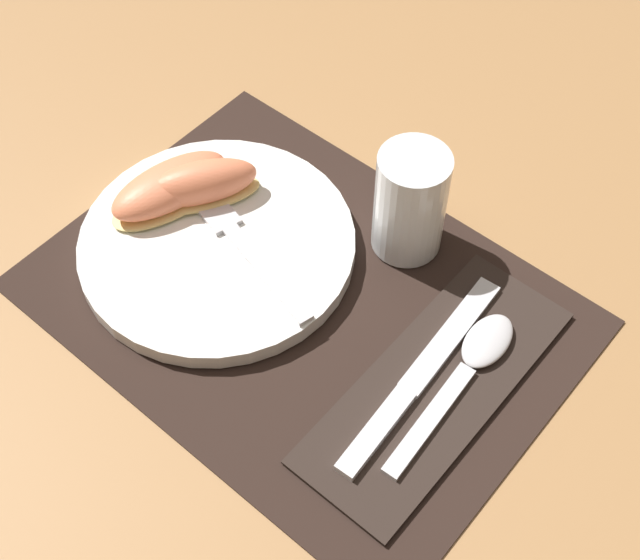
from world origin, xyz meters
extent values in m
plane|color=#A37547|center=(0.00, 0.00, 0.00)|extent=(3.00, 3.00, 0.00)
cube|color=black|center=(0.00, 0.00, 0.00)|extent=(0.43, 0.32, 0.00)
cylinder|color=white|center=(-0.09, -0.01, 0.01)|extent=(0.24, 0.24, 0.02)
cylinder|color=silver|center=(0.03, 0.11, 0.06)|extent=(0.06, 0.06, 0.10)
cylinder|color=yellow|center=(0.03, 0.11, 0.02)|extent=(0.05, 0.05, 0.04)
cube|color=#2D231E|center=(0.13, 0.01, 0.01)|extent=(0.10, 0.25, 0.00)
cube|color=silver|center=(0.12, -0.06, 0.01)|extent=(0.02, 0.09, 0.01)
cube|color=silver|center=(0.12, 0.05, 0.01)|extent=(0.03, 0.13, 0.01)
cube|color=silver|center=(0.15, -0.02, 0.01)|extent=(0.02, 0.11, 0.01)
ellipsoid|color=silver|center=(0.14, 0.06, 0.01)|extent=(0.04, 0.06, 0.01)
cube|color=silver|center=(-0.03, -0.01, 0.02)|extent=(0.12, 0.04, 0.00)
cube|color=silver|center=(-0.12, 0.02, 0.02)|extent=(0.08, 0.04, 0.00)
ellipsoid|color=#F4DB84|center=(-0.13, 0.02, 0.02)|extent=(0.09, 0.11, 0.01)
ellipsoid|color=#F4845B|center=(-0.13, 0.02, 0.04)|extent=(0.09, 0.10, 0.04)
ellipsoid|color=#F4DB84|center=(-0.15, 0.00, 0.02)|extent=(0.08, 0.13, 0.01)
ellipsoid|color=#F4845B|center=(-0.15, 0.00, 0.04)|extent=(0.07, 0.12, 0.03)
camera|label=1|loc=(0.29, -0.32, 0.62)|focal=50.00mm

